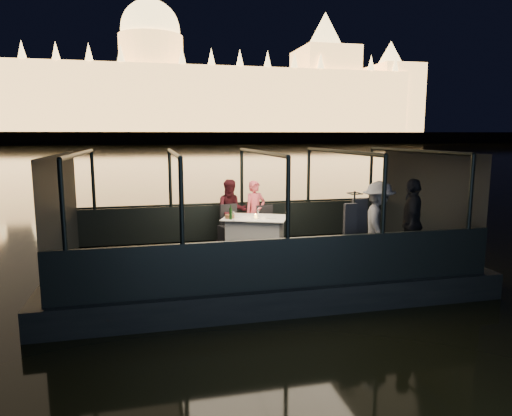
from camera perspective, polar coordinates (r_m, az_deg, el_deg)
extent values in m
plane|color=black|center=(89.46, -11.79, 6.95)|extent=(500.00, 500.00, 0.00)
cube|color=black|center=(10.15, 0.52, -9.02)|extent=(8.60, 4.40, 1.00)
cube|color=black|center=(10.01, 0.52, -6.41)|extent=(8.00, 4.00, 0.04)
cube|color=black|center=(11.81, -1.77, -1.67)|extent=(8.00, 0.08, 0.90)
cube|color=black|center=(8.03, 3.93, -6.90)|extent=(8.00, 0.08, 0.90)
cube|color=#423D33|center=(219.39, -12.71, 8.39)|extent=(400.00, 140.00, 6.00)
cube|color=silver|center=(10.69, -0.10, -3.17)|extent=(1.75, 1.54, 0.77)
cube|color=black|center=(11.03, -3.26, -2.45)|extent=(0.58, 0.58, 0.98)
cube|color=black|center=(11.20, 1.31, -2.26)|extent=(0.47, 0.47, 0.93)
imported|color=#D64D59|center=(11.35, -0.10, -0.57)|extent=(0.65, 0.54, 1.54)
imported|color=#391016|center=(11.32, -3.09, -0.61)|extent=(0.81, 0.66, 1.58)
imported|color=silver|center=(9.63, 15.00, -2.04)|extent=(1.04, 1.29, 1.75)
imported|color=black|center=(9.72, 18.86, -2.12)|extent=(0.96, 1.14, 1.81)
cylinder|color=#133614|center=(10.35, -3.17, -0.61)|extent=(0.08, 0.08, 0.32)
cylinder|color=brown|center=(10.50, -3.30, -1.08)|extent=(0.23, 0.23, 0.09)
cylinder|color=gold|center=(10.51, -0.02, -1.05)|extent=(0.08, 0.08, 0.09)
cylinder|color=silver|center=(10.51, 1.83, -1.23)|extent=(0.31, 0.31, 0.02)
cylinder|color=white|center=(10.66, -1.97, -1.08)|extent=(0.25, 0.25, 0.01)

